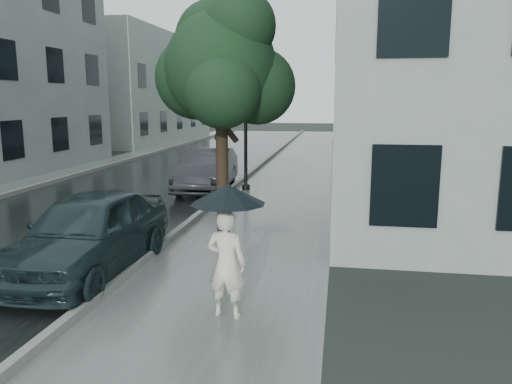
% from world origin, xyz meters
% --- Properties ---
extents(ground, '(120.00, 120.00, 0.00)m').
position_xyz_m(ground, '(0.00, 0.00, 0.00)').
color(ground, black).
rests_on(ground, ground).
extents(sidewalk, '(3.50, 60.00, 0.01)m').
position_xyz_m(sidewalk, '(0.25, 12.00, 0.00)').
color(sidewalk, slate).
rests_on(sidewalk, ground).
extents(kerb_near, '(0.15, 60.00, 0.15)m').
position_xyz_m(kerb_near, '(-1.57, 12.00, 0.07)').
color(kerb_near, slate).
rests_on(kerb_near, ground).
extents(asphalt_road, '(6.85, 60.00, 0.00)m').
position_xyz_m(asphalt_road, '(-5.08, 12.00, 0.00)').
color(asphalt_road, black).
rests_on(asphalt_road, ground).
extents(kerb_far, '(0.15, 60.00, 0.15)m').
position_xyz_m(kerb_far, '(-8.57, 12.00, 0.07)').
color(kerb_far, slate).
rests_on(kerb_far, ground).
extents(sidewalk_far, '(1.70, 60.00, 0.01)m').
position_xyz_m(sidewalk_far, '(-9.50, 12.00, 0.00)').
color(sidewalk_far, '#4C5451').
rests_on(sidewalk_far, ground).
extents(building_near, '(7.02, 36.00, 9.00)m').
position_xyz_m(building_near, '(5.47, 19.50, 4.50)').
color(building_near, '#919E97').
rests_on(building_near, ground).
extents(building_far_b, '(7.02, 18.00, 8.00)m').
position_xyz_m(building_far_b, '(-13.77, 30.00, 4.00)').
color(building_far_b, '#919E97').
rests_on(building_far_b, ground).
extents(pedestrian, '(0.63, 0.45, 1.60)m').
position_xyz_m(pedestrian, '(0.57, -1.00, 0.81)').
color(pedestrian, silver).
rests_on(pedestrian, sidewalk).
extents(umbrella, '(1.16, 1.16, 1.09)m').
position_xyz_m(umbrella, '(0.61, -1.04, 1.84)').
color(umbrella, black).
rests_on(umbrella, ground).
extents(street_tree, '(3.36, 3.05, 5.51)m').
position_xyz_m(street_tree, '(-0.60, 3.77, 3.87)').
color(street_tree, '#332619').
rests_on(street_tree, ground).
extents(lamp_post, '(0.83, 0.44, 5.45)m').
position_xyz_m(lamp_post, '(-1.25, 9.26, 3.11)').
color(lamp_post, black).
rests_on(lamp_post, ground).
extents(car_near, '(1.80, 4.39, 1.49)m').
position_xyz_m(car_near, '(-2.36, 0.50, 0.75)').
color(car_near, '#1C2C2F').
rests_on(car_near, ground).
extents(car_far, '(1.76, 4.46, 1.44)m').
position_xyz_m(car_far, '(-2.44, 9.02, 0.73)').
color(car_far, '#25272A').
rests_on(car_far, ground).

